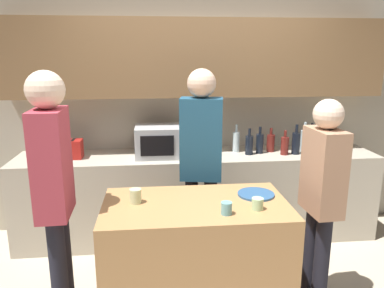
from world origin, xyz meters
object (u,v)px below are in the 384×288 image
(potted_plant, at_px, (334,133))
(plate_on_island, at_px, (256,194))
(bottle_4, at_px, (285,145))
(cup_0, at_px, (227,208))
(toaster, at_px, (68,149))
(bottle_1, at_px, (249,145))
(bottle_2, at_px, (260,143))
(cup_2, at_px, (136,196))
(bottle_5, at_px, (296,143))
(bottle_3, at_px, (271,143))
(bottle_6, at_px, (304,140))
(bottle_0, at_px, (236,141))
(person_center, at_px, (54,184))
(person_left, at_px, (201,155))
(cup_1, at_px, (258,204))
(microwave, at_px, (162,141))
(bottle_7, at_px, (311,139))
(person_right, at_px, (322,190))

(potted_plant, distance_m, plate_on_island, 1.62)
(bottle_4, height_order, cup_0, bottle_4)
(toaster, xyz_separation_m, bottle_1, (1.77, -0.04, 0.01))
(bottle_1, distance_m, bottle_4, 0.36)
(bottle_2, relative_size, cup_2, 2.77)
(cup_0, distance_m, cup_2, 0.62)
(toaster, xyz_separation_m, potted_plant, (2.67, 0.00, 0.11))
(bottle_1, bearing_deg, bottle_5, -3.53)
(bottle_3, relative_size, cup_2, 2.50)
(bottle_6, relative_size, cup_0, 3.81)
(bottle_0, xyz_separation_m, cup_2, (-0.97, -1.28, -0.05))
(toaster, height_order, bottle_5, bottle_5)
(bottle_3, distance_m, bottle_6, 0.35)
(cup_2, distance_m, person_center, 0.53)
(bottle_0, height_order, bottle_4, bottle_0)
(toaster, distance_m, potted_plant, 2.67)
(potted_plant, xyz_separation_m, bottle_5, (-0.42, -0.07, -0.08))
(toaster, relative_size, cup_0, 3.23)
(bottle_4, distance_m, person_left, 1.08)
(person_center, bearing_deg, person_left, 120.24)
(bottle_3, xyz_separation_m, cup_1, (-0.54, -1.45, -0.05))
(potted_plant, xyz_separation_m, person_left, (-1.46, -0.64, -0.02))
(bottle_2, distance_m, cup_1, 1.46)
(bottle_4, xyz_separation_m, bottle_6, (0.24, 0.10, 0.02))
(bottle_3, xyz_separation_m, bottle_4, (0.10, -0.13, 0.00))
(microwave, xyz_separation_m, bottle_4, (1.22, -0.08, -0.06))
(toaster, bearing_deg, bottle_5, -1.67)
(plate_on_island, distance_m, cup_2, 0.85)
(bottle_7, height_order, person_center, person_center)
(cup_0, height_order, person_left, person_left)
(person_left, bearing_deg, person_center, 42.67)
(potted_plant, xyz_separation_m, bottle_2, (-0.78, 0.00, -0.09))
(microwave, xyz_separation_m, person_right, (1.10, -1.20, -0.10))
(toaster, distance_m, bottle_7, 2.47)
(bottle_4, xyz_separation_m, bottle_5, (0.12, 0.01, 0.02))
(person_left, relative_size, person_center, 0.99)
(toaster, distance_m, bottle_3, 2.02)
(bottle_1, height_order, person_left, person_left)
(bottle_6, height_order, cup_1, bottle_6)
(bottle_3, height_order, bottle_6, bottle_6)
(bottle_0, distance_m, bottle_6, 0.71)
(bottle_7, height_order, person_right, person_right)
(microwave, xyz_separation_m, potted_plant, (1.77, 0.00, 0.05))
(bottle_7, relative_size, person_left, 0.16)
(person_right, bearing_deg, bottle_2, 2.12)
(cup_0, bearing_deg, bottle_1, 70.49)
(person_center, distance_m, person_right, 1.82)
(plate_on_island, height_order, person_right, person_right)
(bottle_3, bearing_deg, cup_2, -136.35)
(cup_1, height_order, person_left, person_left)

